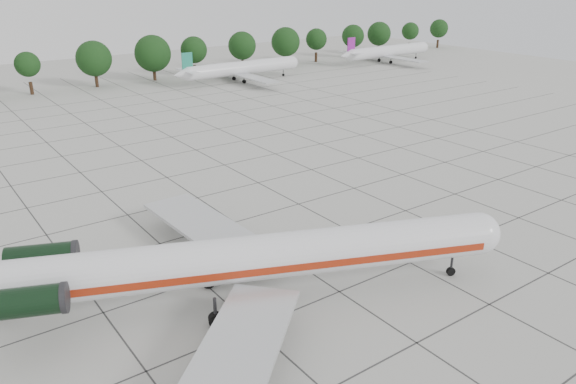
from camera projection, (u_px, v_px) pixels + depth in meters
name	position (u px, v px, depth m)	size (l,w,h in m)	color
ground	(281.00, 253.00, 49.99)	(260.00, 260.00, 0.00)	beige
apron_joints	(202.00, 200.00, 61.28)	(170.00, 170.00, 0.02)	#383838
main_airliner	(219.00, 261.00, 41.00)	(42.46, 31.99, 10.35)	silver
ground_crew	(435.00, 232.00, 52.04)	(0.62, 0.41, 1.70)	#B85B0A
bg_airliner_d	(242.00, 68.00, 125.32)	(28.24, 27.20, 7.40)	silver
bg_airliner_e	(388.00, 51.00, 151.04)	(28.24, 27.20, 7.40)	silver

